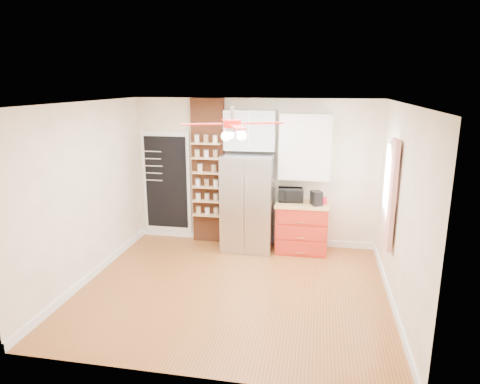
% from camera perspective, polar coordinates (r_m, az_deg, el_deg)
% --- Properties ---
extents(floor, '(4.50, 4.50, 0.00)m').
position_cam_1_polar(floor, '(6.50, -0.94, -12.77)').
color(floor, '#9A5A27').
rests_on(floor, ground).
extents(ceiling, '(4.50, 4.50, 0.00)m').
position_cam_1_polar(ceiling, '(5.79, -1.05, 11.77)').
color(ceiling, white).
rests_on(ceiling, wall_back).
extents(wall_back, '(4.50, 0.02, 2.70)m').
position_cam_1_polar(wall_back, '(7.92, 1.89, 2.61)').
color(wall_back, '#FAEDC9').
rests_on(wall_back, floor).
extents(wall_front, '(4.50, 0.02, 2.70)m').
position_cam_1_polar(wall_front, '(4.17, -6.53, -8.48)').
color(wall_front, '#FAEDC9').
rests_on(wall_front, floor).
extents(wall_left, '(0.02, 4.00, 2.70)m').
position_cam_1_polar(wall_left, '(6.80, -19.90, -0.22)').
color(wall_left, '#FAEDC9').
rests_on(wall_left, floor).
extents(wall_right, '(0.02, 4.00, 2.70)m').
position_cam_1_polar(wall_right, '(5.99, 20.63, -2.19)').
color(wall_right, '#FAEDC9').
rests_on(wall_right, floor).
extents(chalkboard, '(0.95, 0.05, 1.95)m').
position_cam_1_polar(chalkboard, '(8.36, -9.77, 1.27)').
color(chalkboard, white).
rests_on(chalkboard, wall_back).
extents(brick_pillar, '(0.60, 0.16, 2.70)m').
position_cam_1_polar(brick_pillar, '(8.01, -4.22, 2.71)').
color(brick_pillar, brown).
rests_on(brick_pillar, floor).
extents(fridge, '(0.90, 0.70, 1.75)m').
position_cam_1_polar(fridge, '(7.68, 1.08, -1.40)').
color(fridge, '#ACACB1').
rests_on(fridge, floor).
extents(upper_glass_cabinet, '(0.90, 0.35, 0.70)m').
position_cam_1_polar(upper_glass_cabinet, '(7.63, 1.37, 8.25)').
color(upper_glass_cabinet, white).
rests_on(upper_glass_cabinet, wall_back).
extents(red_cabinet, '(0.94, 0.64, 0.90)m').
position_cam_1_polar(red_cabinet, '(7.77, 8.23, -4.65)').
color(red_cabinet, '#B52718').
rests_on(red_cabinet, floor).
extents(upper_shelf_unit, '(0.90, 0.30, 1.15)m').
position_cam_1_polar(upper_shelf_unit, '(7.60, 8.67, 5.97)').
color(upper_shelf_unit, white).
rests_on(upper_shelf_unit, wall_back).
extents(window, '(0.04, 0.75, 1.05)m').
position_cam_1_polar(window, '(6.80, 19.36, 1.56)').
color(window, white).
rests_on(window, wall_right).
extents(curtain, '(0.06, 0.40, 1.55)m').
position_cam_1_polar(curtain, '(6.29, 19.55, -0.40)').
color(curtain, red).
rests_on(curtain, wall_right).
extents(ceiling_fan, '(1.40, 1.40, 0.44)m').
position_cam_1_polar(ceiling_fan, '(5.81, -1.03, 9.05)').
color(ceiling_fan, silver).
rests_on(ceiling_fan, ceiling).
extents(toaster_oven, '(0.47, 0.34, 0.24)m').
position_cam_1_polar(toaster_oven, '(7.68, 6.76, -0.38)').
color(toaster_oven, black).
rests_on(toaster_oven, red_cabinet).
extents(coffee_maker, '(0.23, 0.26, 0.25)m').
position_cam_1_polar(coffee_maker, '(7.51, 10.14, -0.82)').
color(coffee_maker, black).
rests_on(coffee_maker, red_cabinet).
extents(canister_left, '(0.10, 0.10, 0.14)m').
position_cam_1_polar(canister_left, '(7.55, 10.69, -1.19)').
color(canister_left, red).
rests_on(canister_left, red_cabinet).
extents(canister_right, '(0.12, 0.12, 0.13)m').
position_cam_1_polar(canister_right, '(7.66, 11.14, -1.03)').
color(canister_right, '#AE0928').
rests_on(canister_right, red_cabinet).
extents(pantry_jar_oats, '(0.11, 0.11, 0.14)m').
position_cam_1_polar(pantry_jar_oats, '(7.86, -5.36, 3.17)').
color(pantry_jar_oats, '#C4B796').
rests_on(pantry_jar_oats, brick_pillar).
extents(pantry_jar_beans, '(0.11, 0.11, 0.13)m').
position_cam_1_polar(pantry_jar_beans, '(7.83, -3.51, 3.10)').
color(pantry_jar_beans, '#99734E').
rests_on(pantry_jar_beans, brick_pillar).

